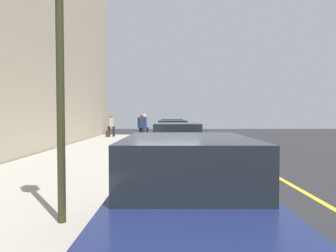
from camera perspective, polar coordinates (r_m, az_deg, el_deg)
The scene contains 13 objects.
ground_plane at distance 11.48m, azimuth -0.04°, elevation -6.94°, with size 56.00×56.00×0.00m, color #28282B.
sidewalk at distance 11.94m, azimuth -16.19°, elevation -6.30°, with size 28.00×4.60×0.15m, color #A39E93.
lane_stripe_centre at distance 11.90m, azimuth 15.66°, elevation -6.67°, with size 28.00×0.14×0.01m, color gold.
snow_bank_curb at distance 13.34m, azimuth -3.03°, elevation -5.20°, with size 5.95×0.56×0.22m, color white.
parked_car_red at distance 22.68m, azimuth 0.71°, elevation -0.56°, with size 4.62×1.93×1.51m.
parked_car_black at distance 17.07m, azimuth 0.77°, elevation -1.42°, with size 4.60×2.03×1.51m.
parked_car_green at distance 10.60m, azimuth 1.90°, elevation -3.55°, with size 4.57×2.02×1.51m.
parked_car_navy at distance 3.83m, azimuth 3.79°, elevation -13.68°, with size 4.14×1.91×1.51m.
pedestrian_blue_coat at distance 20.68m, azimuth -4.53°, elevation 0.07°, with size 0.52×0.57×1.74m.
pedestrian_tan_coat at distance 23.37m, azimuth -10.87°, elevation 0.19°, with size 0.50×0.55×1.68m.
pedestrian_navy_coat at distance 19.52m, azimuth -5.07°, elevation -0.03°, with size 0.53×0.56×1.75m.
traffic_light_pole at distance 4.95m, azimuth -20.21°, elevation 17.38°, with size 0.35×0.26×4.38m.
rolling_suitcase at distance 22.92m, azimuth -11.55°, elevation -1.48°, with size 0.34×0.22×0.84m.
Camera 1 is at (11.33, 0.04, 1.79)m, focal length 31.64 mm.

